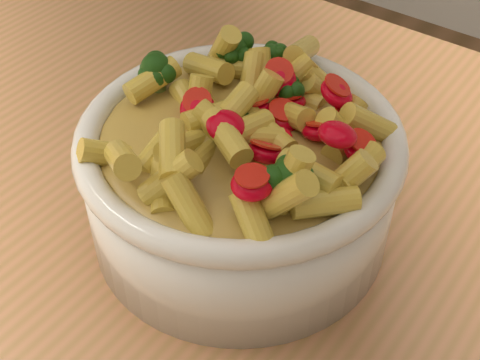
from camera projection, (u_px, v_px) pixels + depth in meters
The scene contains 3 objects.
table at pixel (118, 271), 0.63m from camera, with size 1.20×0.80×0.90m.
serving_bowl at pixel (240, 179), 0.50m from camera, with size 0.24×0.24×0.10m.
pasta_salad at pixel (240, 111), 0.46m from camera, with size 0.19×0.19×0.04m.
Camera 1 is at (0.33, -0.26, 1.29)m, focal length 50.00 mm.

